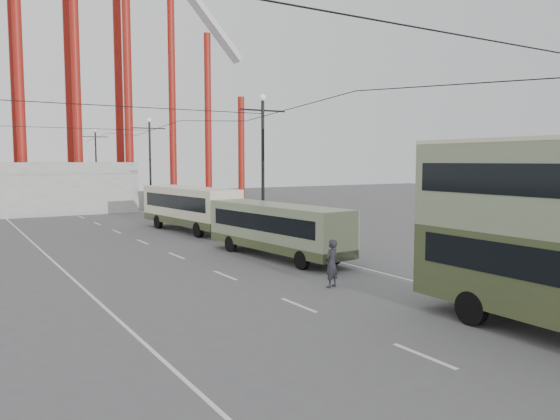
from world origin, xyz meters
TOP-DOWN VIEW (x-y plane):
  - ground at (0.00, 0.00)m, footprint 160.00×160.00m
  - road_markings at (-0.86, 19.70)m, footprint 12.52×120.00m
  - lamp_post_mid at (5.60, 18.00)m, footprint 3.20×0.44m
  - lamp_post_far at (5.60, 40.00)m, footprint 3.20×0.44m
  - lamp_post_distant at (5.60, 62.00)m, footprint 3.20×0.44m
  - roller_coaster at (-2.49, 56.89)m, footprint 52.95×5.00m
  - fairground_shed at (-6.00, 47.00)m, footprint 22.00×10.00m
  - single_decker_green at (3.42, 12.72)m, footprint 3.22×10.20m
  - single_decker_cream at (3.67, 25.40)m, footprint 3.66×10.56m
  - pedestrian at (1.69, 5.61)m, footprint 0.84×0.69m

SIDE VIEW (x-z plane):
  - ground at x=0.00m, z-range 0.00..0.00m
  - road_markings at x=-0.86m, z-range 0.00..0.01m
  - pedestrian at x=1.69m, z-range 0.00..1.97m
  - single_decker_green at x=3.42m, z-range 0.18..3.02m
  - single_decker_cream at x=3.67m, z-range 0.20..3.42m
  - fairground_shed at x=-6.00m, z-range 0.00..5.00m
  - lamp_post_mid at x=5.60m, z-range 0.02..9.34m
  - lamp_post_far at x=5.60m, z-range 0.02..9.34m
  - lamp_post_distant at x=5.60m, z-range 0.02..9.34m
  - roller_coaster at x=-2.49m, z-range -4.82..50.66m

